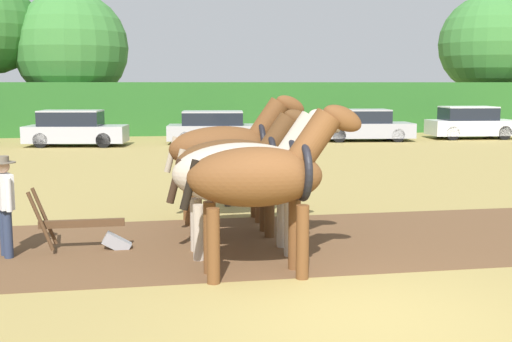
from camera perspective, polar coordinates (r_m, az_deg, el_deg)
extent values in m
plane|color=#998447|center=(7.85, 9.66, -12.44)|extent=(240.00, 240.00, 0.00)
cube|color=brown|center=(10.96, -18.50, -6.85)|extent=(21.19, 4.31, 0.01)
cube|color=#286023|center=(33.99, -5.38, 5.54)|extent=(69.61, 1.23, 2.75)
cylinder|color=brown|center=(36.94, -15.91, 5.59)|extent=(0.44, 0.44, 2.92)
sphere|color=#387533|center=(36.96, -16.10, 10.47)|extent=(6.13, 6.13, 6.13)
cylinder|color=#4C3823|center=(42.69, 19.70, 6.06)|extent=(0.44, 0.44, 3.46)
sphere|color=#387533|center=(42.74, 19.91, 10.57)|extent=(5.97, 5.97, 5.97)
cylinder|color=gray|center=(75.48, -14.98, 8.30)|extent=(2.29, 2.29, 7.37)
cone|color=slate|center=(76.03, -15.20, 14.48)|extent=(2.52, 2.52, 9.01)
ellipsoid|color=brown|center=(8.87, -0.06, -0.52)|extent=(1.91, 0.89, 0.84)
cylinder|color=brown|center=(9.39, 3.43, -5.62)|extent=(0.18, 0.18, 1.04)
cylinder|color=brown|center=(8.94, 4.15, -6.33)|extent=(0.18, 0.18, 1.04)
cylinder|color=brown|center=(9.19, -4.14, -5.93)|extent=(0.18, 0.18, 1.04)
cylinder|color=brown|center=(8.73, -3.82, -6.67)|extent=(0.18, 0.18, 1.04)
cylinder|color=brown|center=(8.99, 5.05, 2.72)|extent=(0.80, 0.40, 0.90)
ellipsoid|color=brown|center=(9.08, 7.68, 4.66)|extent=(0.68, 0.26, 0.54)
cube|color=black|center=(9.02, 6.23, 3.86)|extent=(0.43, 0.08, 0.58)
cylinder|color=black|center=(8.77, -5.89, -1.24)|extent=(0.30, 0.12, 0.71)
torus|color=black|center=(9.00, 4.13, 0.00)|extent=(0.12, 0.86, 0.86)
ellipsoid|color=#B2A38E|center=(10.09, -1.26, -0.19)|extent=(2.20, 1.03, 0.96)
cylinder|color=#B2A38E|center=(10.64, 2.35, -4.50)|extent=(0.18, 0.18, 0.87)
cylinder|color=#B2A38E|center=(10.11, 3.02, -5.16)|extent=(0.18, 0.18, 0.87)
cylinder|color=#B2A38E|center=(10.44, -5.37, -4.77)|extent=(0.18, 0.18, 0.87)
cylinder|color=#B2A38E|center=(9.89, -5.11, -5.47)|extent=(0.18, 0.18, 0.87)
cylinder|color=#B2A38E|center=(10.21, 3.93, 2.76)|extent=(0.84, 0.46, 0.92)
ellipsoid|color=#B2A38E|center=(10.30, 6.20, 4.43)|extent=(0.68, 0.26, 0.54)
cube|color=black|center=(10.24, 4.95, 3.92)|extent=(0.42, 0.08, 0.56)
cylinder|color=black|center=(10.00, -7.18, -0.91)|extent=(0.30, 0.12, 0.71)
torus|color=black|center=(10.22, 3.01, 0.34)|extent=(0.12, 0.97, 0.97)
ellipsoid|color=#513319|center=(11.30, -2.20, 0.74)|extent=(1.97, 0.89, 0.83)
cylinder|color=#513319|center=(11.77, 0.75, -3.12)|extent=(0.18, 0.18, 0.94)
cylinder|color=#513319|center=(11.30, 1.21, -3.58)|extent=(0.18, 0.18, 0.94)
cylinder|color=#513319|center=(11.60, -5.48, -3.32)|extent=(0.18, 0.18, 0.94)
cylinder|color=#513319|center=(11.13, -5.28, -3.79)|extent=(0.18, 0.18, 0.94)
cylinder|color=#513319|center=(11.39, 1.97, 3.13)|extent=(0.76, 0.40, 0.84)
ellipsoid|color=#513319|center=(11.46, 3.88, 4.53)|extent=(0.68, 0.26, 0.54)
cube|color=gray|center=(11.42, 2.82, 4.03)|extent=(0.39, 0.08, 0.53)
cylinder|color=gray|center=(11.22, -6.93, 0.19)|extent=(0.30, 0.12, 0.71)
torus|color=black|center=(11.40, 1.23, 1.14)|extent=(0.12, 0.86, 0.86)
ellipsoid|color=brown|center=(12.50, -2.97, 1.99)|extent=(2.10, 0.95, 0.88)
cylinder|color=brown|center=(12.97, -0.09, -1.87)|extent=(0.18, 0.18, 1.04)
cylinder|color=brown|center=(12.47, 0.32, -2.26)|extent=(0.18, 0.18, 1.04)
cylinder|color=brown|center=(12.81, -6.11, -2.04)|extent=(0.18, 0.18, 1.04)
cylinder|color=brown|center=(12.31, -5.94, -2.44)|extent=(0.18, 0.18, 1.04)
cylinder|color=brown|center=(12.59, 1.05, 4.41)|extent=(0.84, 0.43, 0.95)
ellipsoid|color=brown|center=(12.67, 3.06, 5.87)|extent=(0.68, 0.26, 0.54)
cube|color=gray|center=(12.62, 1.95, 5.27)|extent=(0.45, 0.08, 0.60)
cylinder|color=gray|center=(12.43, -7.53, 1.46)|extent=(0.30, 0.12, 0.71)
torus|color=black|center=(12.60, 0.35, 2.36)|extent=(0.12, 0.90, 0.90)
cube|color=#4C331E|center=(10.78, -15.21, -4.52)|extent=(1.36, 0.11, 0.12)
cube|color=#939399|center=(10.82, -12.27, -6.27)|extent=(0.48, 0.20, 0.39)
cylinder|color=#4C331E|center=(11.03, -18.30, -3.83)|extent=(0.40, 0.06, 0.96)
cylinder|color=#4C331E|center=(10.64, -18.61, -4.26)|extent=(0.40, 0.06, 0.96)
cylinder|color=#28334C|center=(10.89, -21.46, -5.02)|extent=(0.14, 0.14, 0.77)
cylinder|color=#28334C|center=(10.69, -21.19, -5.23)|extent=(0.14, 0.14, 0.77)
cube|color=silver|center=(10.67, -21.50, -1.67)|extent=(0.38, 0.49, 0.55)
sphere|color=tan|center=(10.62, -21.60, 0.37)|extent=(0.21, 0.21, 0.21)
cylinder|color=silver|center=(10.41, -21.13, -2.00)|extent=(0.09, 0.09, 0.51)
cylinder|color=#665B4C|center=(10.61, -21.62, 0.71)|extent=(0.40, 0.40, 0.02)
cylinder|color=#665B4C|center=(10.60, -21.63, 0.97)|extent=(0.20, 0.20, 0.10)
cylinder|color=#38332D|center=(14.32, -2.02, -1.36)|extent=(0.14, 0.14, 0.84)
cylinder|color=#38332D|center=(14.14, -2.54, -1.48)|extent=(0.14, 0.14, 0.84)
cube|color=#4C6B4C|center=(14.13, -2.30, 1.44)|extent=(0.48, 0.49, 0.59)
sphere|color=tan|center=(14.09, -2.31, 3.12)|extent=(0.23, 0.23, 0.23)
cylinder|color=#4C6B4C|center=(14.37, -1.61, 1.46)|extent=(0.09, 0.09, 0.56)
cylinder|color=#4C6B4C|center=(13.91, -3.00, 1.24)|extent=(0.09, 0.09, 0.56)
cylinder|color=tan|center=(14.09, -2.31, 3.39)|extent=(0.43, 0.43, 0.02)
cylinder|color=tan|center=(14.08, -2.31, 3.60)|extent=(0.22, 0.22, 0.10)
cube|color=#A8A8B2|center=(28.79, -15.67, 3.20)|extent=(4.46, 2.31, 0.71)
cube|color=black|center=(28.80, -16.13, 4.49)|extent=(2.75, 1.89, 0.60)
cube|color=#A8A8B2|center=(28.79, -16.15, 5.15)|extent=(2.75, 1.89, 0.06)
cylinder|color=black|center=(29.24, -12.78, 2.94)|extent=(0.65, 0.31, 0.63)
cylinder|color=black|center=(27.78, -13.39, 2.68)|extent=(0.65, 0.31, 0.63)
cylinder|color=black|center=(29.88, -17.75, 2.86)|extent=(0.65, 0.31, 0.63)
cylinder|color=black|center=(28.46, -18.60, 2.60)|extent=(0.65, 0.31, 0.63)
cube|color=#9E9EA8|center=(29.09, -3.41, 3.46)|extent=(4.66, 2.35, 0.67)
cube|color=black|center=(29.06, -3.86, 4.67)|extent=(2.86, 1.95, 0.56)
cube|color=#9E9EA8|center=(29.04, -3.87, 5.28)|extent=(2.86, 1.95, 0.06)
cylinder|color=black|center=(29.92, -0.73, 3.21)|extent=(0.62, 0.29, 0.60)
cylinder|color=black|center=(28.32, -0.62, 2.95)|extent=(0.62, 0.29, 0.60)
cylinder|color=black|center=(29.96, -6.05, 3.18)|extent=(0.62, 0.29, 0.60)
cylinder|color=black|center=(28.36, -6.24, 2.91)|extent=(0.62, 0.29, 0.60)
cube|color=#9E9EA8|center=(30.71, 9.62, 3.62)|extent=(4.60, 2.26, 0.68)
cube|color=black|center=(30.62, 9.24, 4.79)|extent=(2.82, 1.90, 0.57)
cube|color=#9E9EA8|center=(30.60, 9.26, 5.38)|extent=(2.82, 1.90, 0.06)
cylinder|color=black|center=(31.83, 11.70, 3.35)|extent=(0.64, 0.28, 0.62)
cylinder|color=black|center=(30.30, 12.50, 3.11)|extent=(0.64, 0.28, 0.62)
cylinder|color=black|center=(31.22, 6.82, 3.37)|extent=(0.64, 0.28, 0.62)
cylinder|color=black|center=(29.66, 7.37, 3.13)|extent=(0.64, 0.28, 0.62)
cube|color=silver|center=(33.20, 18.62, 3.69)|extent=(4.28, 2.07, 0.73)
cube|color=black|center=(33.08, 18.34, 4.85)|extent=(2.60, 1.78, 0.60)
cube|color=silver|center=(33.07, 18.36, 5.42)|extent=(2.60, 1.78, 0.06)
cylinder|color=black|center=(34.47, 20.03, 3.41)|extent=(0.69, 0.27, 0.67)
cylinder|color=black|center=(33.07, 21.20, 3.19)|extent=(0.69, 0.27, 0.67)
cylinder|color=black|center=(33.43, 16.03, 3.46)|extent=(0.69, 0.27, 0.67)
cylinder|color=black|center=(31.99, 17.06, 3.23)|extent=(0.69, 0.27, 0.67)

